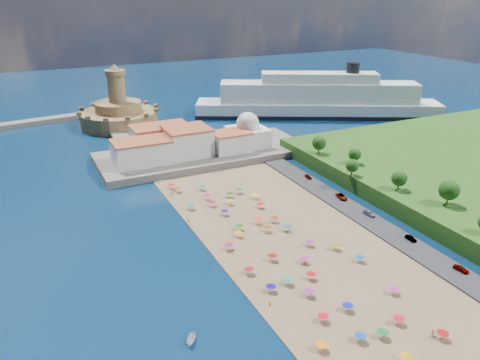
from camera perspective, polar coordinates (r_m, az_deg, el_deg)
ground at (r=138.91m, az=3.03°, el=-6.87°), size 700.00×700.00×0.00m
terrace at (r=202.87m, az=-4.39°, el=3.23°), size 90.00×36.00×3.00m
jetty at (r=228.86m, az=-12.80°, el=4.88°), size 18.00×70.00×2.40m
waterfront_buildings at (r=197.35m, az=-8.04°, el=4.47°), size 57.00×29.00×11.00m
domed_building at (r=206.60m, az=0.94°, el=5.82°), size 16.00×16.00×15.00m
fortress at (r=255.75m, az=-14.54°, el=7.83°), size 40.00×40.00×32.40m
cruise_ship at (r=271.08m, az=9.49°, el=9.51°), size 131.80×80.93×30.06m
beach_parasols at (r=128.37m, az=5.08°, el=-8.48°), size 32.54×113.50×2.20m
beachgoers at (r=134.24m, az=2.43°, el=-7.43°), size 29.47×93.45×1.85m
parked_cars at (r=156.10m, az=15.00°, el=-3.63°), size 3.18×74.23×1.45m
hillside_trees at (r=158.32m, az=20.11°, el=-0.43°), size 17.02×106.33×7.98m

